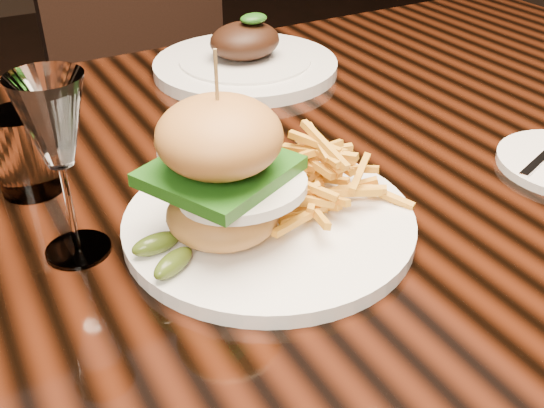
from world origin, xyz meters
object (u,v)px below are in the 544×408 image
dining_table (265,229)px  chair_far (157,70)px  far_dish (245,61)px  burger_plate (264,187)px  wine_glass (54,129)px

dining_table → chair_far: size_ratio=1.68×
dining_table → far_dish: 0.32m
burger_plate → far_dish: size_ratio=1.01×
dining_table → wine_glass: 0.30m
dining_table → burger_plate: bearing=-118.9°
dining_table → far_dish: (0.12, 0.28, 0.09)m
far_dish → dining_table: bearing=-113.3°
wine_glass → chair_far: 1.07m
burger_plate → chair_far: bearing=63.4°
wine_glass → burger_plate: bearing=-18.3°
dining_table → wine_glass: bearing=-168.9°
burger_plate → far_dish: 0.42m
dining_table → far_dish: size_ratio=5.76×
far_dish → chair_far: bearing=84.1°
chair_far → far_dish: bearing=-96.7°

